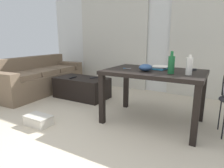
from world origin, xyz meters
name	(u,v)px	position (x,y,z in m)	size (l,w,h in m)	color
ground_plane	(114,122)	(0.00, 1.22, 0.00)	(7.76, 7.76, 0.00)	beige
wall_back	(160,30)	(0.00, 3.23, 1.34)	(5.92, 0.10, 2.68)	silver
curtains	(158,36)	(0.00, 3.15, 1.22)	(4.04, 0.03, 2.45)	beige
couch	(39,78)	(-2.27, 1.84, 0.30)	(0.98, 2.12, 0.77)	brown
coffee_table	(82,88)	(-1.16, 1.96, 0.20)	(1.05, 0.59, 0.41)	black
craft_table	(154,77)	(0.46, 1.51, 0.65)	(1.30, 0.86, 0.74)	black
bottle_near	(189,66)	(0.91, 1.38, 0.85)	(0.07, 0.07, 0.23)	beige
bottle_far	(171,64)	(0.71, 1.37, 0.86)	(0.08, 0.08, 0.27)	#195B2D
bowl	(146,68)	(0.37, 1.40, 0.79)	(0.18, 0.18, 0.09)	#2D4C7A
book_stack	(160,67)	(0.49, 1.68, 0.76)	(0.24, 0.29, 0.04)	#1E668C
tv_remote_on_table	(191,70)	(0.89, 1.73, 0.76)	(0.04, 0.17, 0.02)	#232326
scissors	(126,68)	(0.05, 1.48, 0.75)	(0.11, 0.07, 0.00)	#9EA0A5
tv_remote_primary	(94,78)	(-0.93, 2.06, 0.42)	(0.05, 0.17, 0.02)	#232326
tv_remote_secondary	(73,77)	(-1.29, 1.86, 0.42)	(0.05, 0.19, 0.02)	black
shoebox	(38,120)	(-0.86, 0.63, 0.07)	(0.37, 0.23, 0.14)	beige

